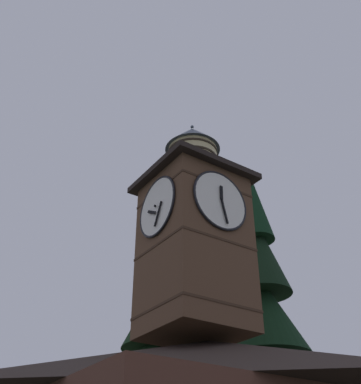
% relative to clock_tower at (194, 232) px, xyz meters
% --- Properties ---
extents(clock_tower, '(4.16, 4.16, 9.83)m').
position_rel_clock_tower_xyz_m(clock_tower, '(0.00, 0.00, 0.00)').
color(clock_tower, brown).
rests_on(clock_tower, building_main).
extents(pine_tree_aside, '(6.93, 6.93, 18.70)m').
position_rel_clock_tower_xyz_m(pine_tree_aside, '(-7.32, -4.02, -3.86)').
color(pine_tree_aside, '#473323').
rests_on(pine_tree_aside, ground_plane).
extents(moon, '(1.91, 1.91, 1.91)m').
position_rel_clock_tower_xyz_m(moon, '(-15.92, -25.25, 4.89)').
color(moon, silver).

